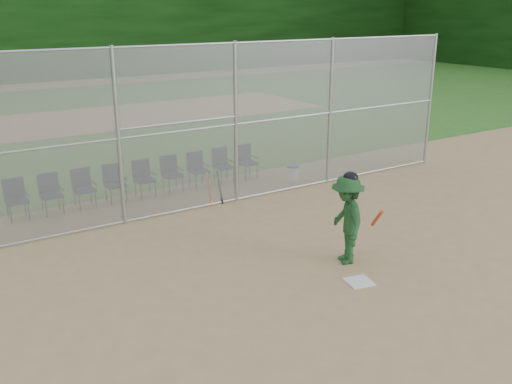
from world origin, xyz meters
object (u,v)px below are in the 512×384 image
batter_at_plate (347,219)px  home_plate (359,282)px  water_cooler (293,173)px  chair_0 (17,200)px

batter_at_plate → home_plate: bearing=-114.1°
home_plate → water_cooler: water_cooler is taller
home_plate → chair_0: size_ratio=0.47×
batter_at_plate → water_cooler: (2.37, 4.98, -0.66)m
batter_at_plate → chair_0: size_ratio=1.92×
batter_at_plate → water_cooler: 5.55m
water_cooler → chair_0: chair_0 is taller
batter_at_plate → water_cooler: size_ratio=4.08×
home_plate → chair_0: 8.12m
water_cooler → home_plate: bearing=-115.3°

